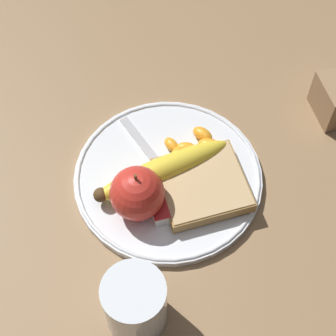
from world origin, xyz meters
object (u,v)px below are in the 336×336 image
at_px(plate, 168,177).
at_px(jam_packet, 167,210).
at_px(bread_slice, 202,185).
at_px(apple, 137,193).
at_px(juice_glass, 135,304).
at_px(fork, 162,169).
at_px(banana, 162,169).

height_order(plate, jam_packet, jam_packet).
bearing_deg(bread_slice, apple, -177.46).
height_order(juice_glass, bread_slice, juice_glass).
xyz_separation_m(apple, jam_packet, (0.03, -0.02, -0.03)).
relative_size(plate, apple, 3.24).
height_order(apple, bread_slice, apple).
xyz_separation_m(juice_glass, fork, (0.08, 0.19, -0.03)).
distance_m(juice_glass, apple, 0.15).
distance_m(plate, apple, 0.08).
bearing_deg(plate, juice_glass, -116.34).
bearing_deg(apple, bread_slice, 2.54).
height_order(plate, banana, banana).
bearing_deg(banana, juice_glass, -114.03).
bearing_deg(apple, jam_packet, -30.94).
height_order(fork, jam_packet, jam_packet).
xyz_separation_m(juice_glass, jam_packet, (0.07, 0.12, -0.02)).
bearing_deg(banana, jam_packet, -98.72).
relative_size(bread_slice, jam_packet, 2.89).
height_order(banana, fork, banana).
bearing_deg(fork, bread_slice, 26.59).
height_order(bread_slice, fork, bread_slice).
bearing_deg(bread_slice, juice_glass, -131.27).
xyz_separation_m(plate, apple, (-0.05, -0.04, 0.04)).
xyz_separation_m(juice_glass, bread_slice, (0.13, 0.15, -0.02)).
distance_m(apple, bread_slice, 0.09).
relative_size(bread_slice, fork, 0.68).
relative_size(apple, jam_packet, 2.00).
distance_m(banana, jam_packet, 0.06).
relative_size(banana, bread_slice, 1.72).
bearing_deg(juice_glass, plate, 63.66).
relative_size(juice_glass, apple, 1.12).
xyz_separation_m(apple, bread_slice, (0.09, 0.00, -0.03)).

